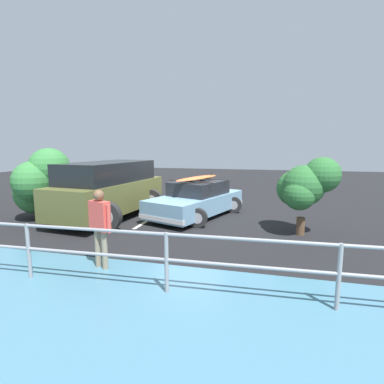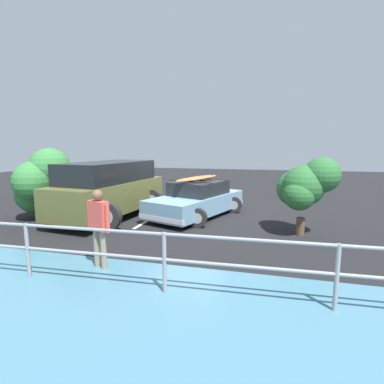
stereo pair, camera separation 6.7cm
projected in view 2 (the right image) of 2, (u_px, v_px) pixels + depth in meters
ground_plane at (189, 213)px, 11.12m from camera, size 44.00×44.00×0.02m
parking_stripe at (159, 214)px, 10.92m from camera, size 0.12×4.20×0.00m
sedan_car at (197, 199)px, 10.51m from camera, size 3.02×4.31×1.51m
suv_car at (109, 189)px, 10.20m from camera, size 2.95×4.80×1.92m
person_bystander at (99, 221)px, 5.94m from camera, size 0.59×0.33×1.60m
railing_fence at (164, 251)px, 4.95m from camera, size 10.69×0.47×1.04m
bush_near_left at (304, 186)px, 8.20m from camera, size 1.63×1.63×2.16m
bush_near_right at (40, 181)px, 9.96m from camera, size 2.03×1.79×2.39m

